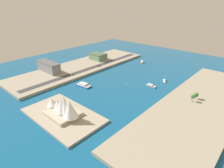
{
  "coord_description": "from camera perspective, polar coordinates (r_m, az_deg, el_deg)",
  "views": [
    {
      "loc": [
        -138.21,
        186.39,
        102.59
      ],
      "look_at": [
        6.04,
        24.47,
        4.57
      ],
      "focal_mm": 29.97,
      "sensor_mm": 36.0,
      "label": 1
    }
  ],
  "objects": [
    {
      "name": "terminal_long_green",
      "position": [
        344.06,
        -4.31,
        8.41
      ],
      "size": [
        28.28,
        22.25,
        10.86
      ],
      "color": "slate",
      "rests_on": "quay_east"
    },
    {
      "name": "catamaran_blue",
      "position": [
        244.52,
        -8.64,
        -0.34
      ],
      "size": [
        21.51,
        10.93,
        4.34
      ],
      "color": "blue",
      "rests_on": "ground_plane"
    },
    {
      "name": "road_strip",
      "position": [
        299.5,
        -6.65,
        4.79
      ],
      "size": [
        9.31,
        228.0,
        0.15
      ],
      "primitive_type": "cube",
      "color": "#38383D",
      "rests_on": "quay_east"
    },
    {
      "name": "pickup_red",
      "position": [
        307.24,
        -4.0,
        5.57
      ],
      "size": [
        2.0,
        5.19,
        1.51
      ],
      "color": "black",
      "rests_on": "road_strip"
    },
    {
      "name": "traffic_light_waterfront",
      "position": [
        322.52,
        -0.34,
        7.18
      ],
      "size": [
        0.36,
        0.36,
        6.5
      ],
      "color": "black",
      "rests_on": "quay_east"
    },
    {
      "name": "taxi_yellow_cab",
      "position": [
        276.49,
        -11.91,
        2.92
      ],
      "size": [
        2.02,
        5.08,
        1.62
      ],
      "color": "black",
      "rests_on": "road_strip"
    },
    {
      "name": "water_taxi_orange",
      "position": [
        340.35,
        9.19,
        6.72
      ],
      "size": [
        9.9,
        9.85,
        4.03
      ],
      "color": "orange",
      "rests_on": "ground_plane"
    },
    {
      "name": "park_tree_cluster",
      "position": [
        220.5,
        23.95,
        -3.22
      ],
      "size": [
        5.34,
        12.73,
        7.79
      ],
      "color": "brown",
      "rests_on": "quay_west"
    },
    {
      "name": "opera_landmark",
      "position": [
        182.02,
        -14.65,
        -7.02
      ],
      "size": [
        44.41,
        26.02,
        22.27
      ],
      "color": "#BCAD93",
      "rests_on": "peninsula_point"
    },
    {
      "name": "warehouse_low_gray",
      "position": [
        298.88,
        -18.82,
        5.06
      ],
      "size": [
        45.34,
        15.14,
        14.56
      ],
      "color": "gray",
      "rests_on": "quay_east"
    },
    {
      "name": "quay_west",
      "position": [
        216.5,
        25.05,
        -6.01
      ],
      "size": [
        70.0,
        240.0,
        3.22
      ],
      "primitive_type": "cube",
      "color": "#9E937F",
      "rests_on": "ground_plane"
    },
    {
      "name": "peninsula_point",
      "position": [
        188.45,
        -14.72,
        -9.21
      ],
      "size": [
        79.97,
        46.21,
        2.0
      ],
      "primitive_type": "cube",
      "color": "#A89E89",
      "rests_on": "ground_plane"
    },
    {
      "name": "sailboat_small_white",
      "position": [
        266.58,
        15.7,
        0.95
      ],
      "size": [
        7.95,
        11.05,
        10.77
      ],
      "color": "white",
      "rests_on": "ground_plane"
    },
    {
      "name": "quay_east",
      "position": [
        314.59,
        -9.11,
        5.29
      ],
      "size": [
        70.0,
        240.0,
        3.22
      ],
      "primitive_type": "cube",
      "color": "#9E937F",
      "rests_on": "ground_plane"
    },
    {
      "name": "ground_plane",
      "position": [
        253.71,
        4.7,
        0.38
      ],
      "size": [
        440.0,
        440.0,
        0.0
      ],
      "primitive_type": "plane",
      "color": "#145684"
    },
    {
      "name": "yacht_sleek_gray",
      "position": [
        245.99,
        11.8,
        -0.53
      ],
      "size": [
        14.54,
        5.24,
        3.45
      ],
      "color": "#999EA3",
      "rests_on": "ground_plane"
    }
  ]
}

